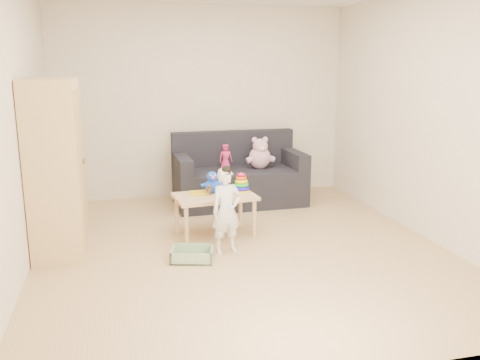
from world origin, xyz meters
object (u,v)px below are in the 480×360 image
object	(u,v)px
sofa	(239,186)
play_table	(215,215)
wardrobe	(56,167)
toddler	(227,212)

from	to	relation	value
sofa	play_table	xyz separation A→B (m)	(-0.56, -1.16, -0.01)
sofa	play_table	distance (m)	1.29
wardrobe	play_table	distance (m)	1.70
sofa	play_table	size ratio (longest dim) A/B	1.97
play_table	wardrobe	bearing A→B (deg)	-177.61
wardrobe	toddler	xyz separation A→B (m)	(1.59, -0.47, -0.43)
wardrobe	play_table	size ratio (longest dim) A/B	1.98
play_table	toddler	distance (m)	0.56
wardrobe	sofa	bearing A→B (deg)	29.93
sofa	toddler	size ratio (longest dim) A/B	2.03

